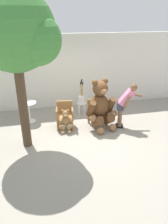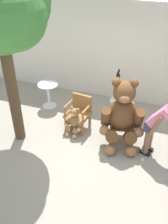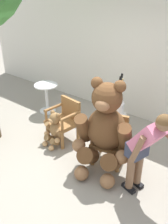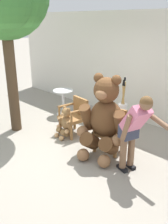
# 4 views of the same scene
# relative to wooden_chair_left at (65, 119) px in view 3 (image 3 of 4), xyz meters

# --- Properties ---
(ground_plane) EXTENTS (60.00, 60.00, 0.00)m
(ground_plane) POSITION_rel_wooden_chair_left_xyz_m (0.55, -0.56, -0.46)
(ground_plane) COLOR gray
(back_wall) EXTENTS (10.00, 0.16, 2.80)m
(back_wall) POSITION_rel_wooden_chair_left_xyz_m (0.55, 1.84, 0.94)
(back_wall) COLOR silver
(back_wall) RESTS_ON ground
(wooden_chair_left) EXTENTS (0.62, 0.59, 0.86)m
(wooden_chair_left) POSITION_rel_wooden_chair_left_xyz_m (0.00, 0.00, 0.00)
(wooden_chair_left) COLOR olive
(wooden_chair_left) RESTS_ON ground
(wooden_chair_right) EXTENTS (0.67, 0.64, 0.86)m
(wooden_chair_right) POSITION_rel_wooden_chair_left_xyz_m (1.09, -0.00, 0.00)
(wooden_chair_right) COLOR olive
(wooden_chair_right) RESTS_ON ground
(teddy_bear_large) EXTENTS (1.02, 1.03, 1.64)m
(teddy_bear_large) POSITION_rel_wooden_chair_left_xyz_m (1.13, -0.27, 0.34)
(teddy_bear_large) COLOR brown
(teddy_bear_large) RESTS_ON ground
(teddy_bear_small) EXTENTS (0.45, 0.44, 0.73)m
(teddy_bear_small) POSITION_rel_wooden_chair_left_xyz_m (-0.01, -0.28, -0.10)
(teddy_bear_small) COLOR olive
(teddy_bear_small) RESTS_ON ground
(person_visitor) EXTENTS (0.88, 0.49, 1.49)m
(person_visitor) POSITION_rel_wooden_chair_left_xyz_m (1.90, -0.41, 0.43)
(person_visitor) COLOR black
(person_visitor) RESTS_ON ground
(white_stool) EXTENTS (0.34, 0.34, 0.46)m
(white_stool) POSITION_rel_wooden_chair_left_xyz_m (0.74, 0.85, -0.11)
(white_stool) COLOR white
(white_stool) RESTS_ON ground
(brush_bucket) EXTENTS (0.22, 0.22, 0.89)m
(brush_bucket) POSITION_rel_wooden_chair_left_xyz_m (0.74, 0.85, 0.20)
(brush_bucket) COLOR white
(brush_bucket) RESTS_ON white_stool
(round_side_table) EXTENTS (0.56, 0.56, 0.72)m
(round_side_table) POSITION_rel_wooden_chair_left_xyz_m (-1.16, 0.63, -0.01)
(round_side_table) COLOR silver
(round_side_table) RESTS_ON ground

